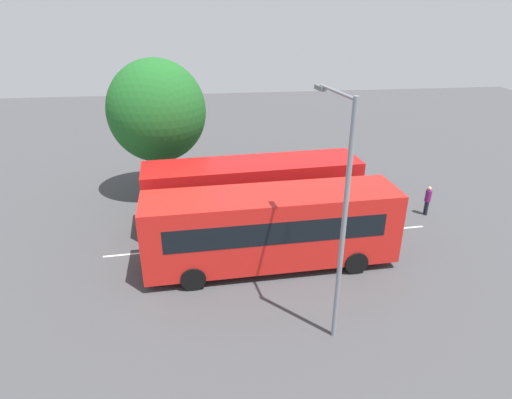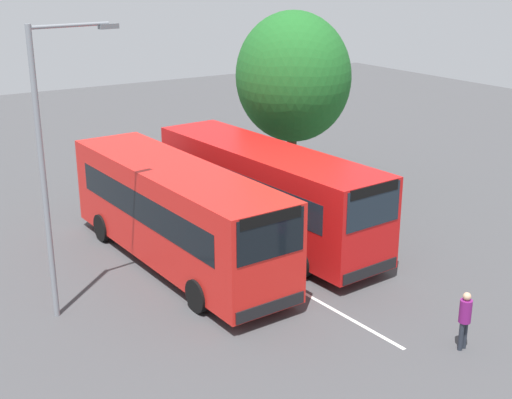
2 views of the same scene
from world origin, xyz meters
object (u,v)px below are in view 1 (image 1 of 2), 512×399
bus_center_left (253,191)px  street_lamp (341,209)px  depot_tree (157,111)px  pedestrian (428,198)px  bus_far_left (272,227)px

bus_center_left → street_lamp: size_ratio=1.32×
depot_tree → bus_center_left: bearing=-43.3°
pedestrian → depot_tree: size_ratio=0.21×
pedestrian → street_lamp: bearing=39.9°
street_lamp → bus_center_left: bearing=3.1°
bus_center_left → pedestrian: 9.39m
bus_center_left → bus_far_left: bearing=-89.0°
bus_center_left → pedestrian: size_ratio=6.61×
bus_center_left → depot_tree: 7.32m
bus_far_left → depot_tree: 10.32m
bus_far_left → street_lamp: bearing=-74.9°
pedestrian → depot_tree: depot_tree is taller
bus_center_left → pedestrian: bus_center_left is taller
street_lamp → depot_tree: 14.31m
street_lamp → depot_tree: (-6.58, 12.70, 0.25)m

